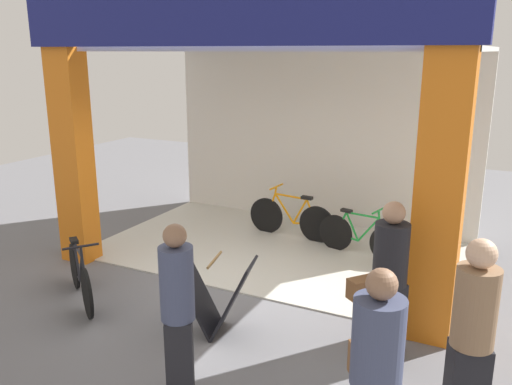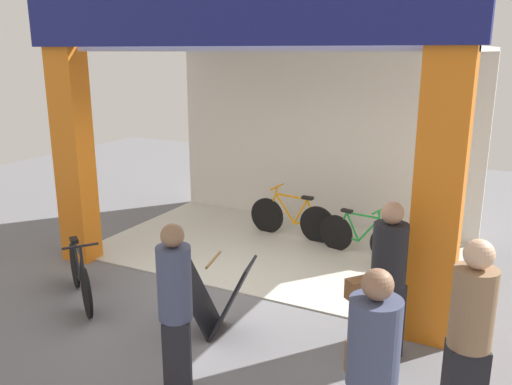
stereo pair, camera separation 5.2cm
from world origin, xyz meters
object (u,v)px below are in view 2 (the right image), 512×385
Objects in this scene: bicycle_parked_0 at (80,276)px; pedestrian_3 at (176,313)px; bicycle_inside_0 at (361,237)px; sandwich_board_sign at (214,296)px; pedestrian_2 at (371,378)px; bicycle_inside_1 at (292,218)px; pedestrian_1 at (469,340)px; pedestrian_0 at (386,279)px.

bicycle_parked_0 is 2.53m from pedestrian_3.
bicycle_inside_0 is 0.86× the size of pedestrian_3.
pedestrian_2 reaches higher than sandwich_board_sign.
pedestrian_3 is at bearing -79.79° from bicycle_inside_1.
pedestrian_1 is (4.59, -0.44, 0.56)m from bicycle_parked_0.
bicycle_parked_0 is at bearing 162.77° from pedestrian_2.
bicycle_inside_1 is at bearing 100.21° from pedestrian_3.
pedestrian_1 is 1.03× the size of pedestrian_3.
bicycle_inside_1 is at bearing 66.89° from bicycle_parked_0.
sandwich_board_sign is 0.58× the size of pedestrian_0.
pedestrian_2 reaches higher than pedestrian_0.
bicycle_parked_0 is at bearing -131.66° from bicycle_inside_0.
bicycle_inside_0 is at bearing 110.97° from pedestrian_0.
pedestrian_0 is 1.77m from pedestrian_2.
sandwich_board_sign is 1.27m from pedestrian_3.
bicycle_inside_1 is 0.93× the size of pedestrian_2.
sandwich_board_sign is (1.92, 0.10, 0.11)m from bicycle_parked_0.
pedestrian_3 is at bearing -25.18° from bicycle_parked_0.
bicycle_inside_0 is 4.11m from bicycle_parked_0.
pedestrian_3 reaches higher than bicycle_inside_1.
bicycle_inside_0 is at bearing 74.75° from sandwich_board_sign.
pedestrian_1 reaches higher than bicycle_inside_0.
sandwich_board_sign is at bearing 105.54° from pedestrian_3.
bicycle_parked_0 is 0.73× the size of pedestrian_1.
bicycle_inside_0 is at bearing 83.25° from pedestrian_3.
pedestrian_1 is 0.98m from pedestrian_2.
bicycle_parked_0 is 0.75× the size of pedestrian_3.
bicycle_inside_0 is 2.82m from pedestrian_0.
bicycle_inside_0 is at bearing 106.82° from pedestrian_2.
pedestrian_1 is 2.43m from pedestrian_3.
bicycle_parked_0 is 3.79m from pedestrian_0.
bicycle_inside_1 is 3.32m from sandwich_board_sign.
pedestrian_2 is (0.32, -1.74, 0.02)m from pedestrian_0.
bicycle_inside_0 is 1.32m from bicycle_inside_1.
pedestrian_0 reaches higher than bicycle_inside_1.
pedestrian_0 is (0.99, -2.58, 0.54)m from bicycle_inside_0.
pedestrian_1 is (3.15, -3.82, 0.55)m from bicycle_inside_1.
pedestrian_2 reaches higher than bicycle_parked_0.
pedestrian_1 is at bearing -62.08° from bicycle_inside_0.
bicycle_inside_0 is 0.86× the size of pedestrian_0.
bicycle_parked_0 is at bearing 174.50° from pedestrian_1.
bicycle_inside_0 is 4.02m from pedestrian_1.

